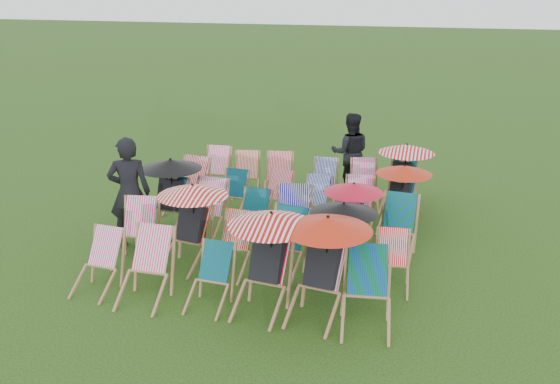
% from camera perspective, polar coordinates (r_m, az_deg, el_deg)
% --- Properties ---
extents(ground, '(100.00, 100.00, 0.00)m').
position_cam_1_polar(ground, '(10.79, -0.70, -4.85)').
color(ground, black).
rests_on(ground, ground).
extents(deckchair_0, '(0.64, 0.84, 0.87)m').
position_cam_1_polar(deckchair_0, '(9.51, -16.37, -6.25)').
color(deckchair_0, '#986C47').
rests_on(deckchair_0, ground).
extents(deckchair_1, '(0.66, 0.92, 0.99)m').
position_cam_1_polar(deckchair_1, '(9.05, -12.25, -6.81)').
color(deckchair_1, '#986C47').
rests_on(deckchair_1, ground).
extents(deckchair_2, '(0.60, 0.80, 0.84)m').
position_cam_1_polar(deckchair_2, '(8.79, -6.44, -7.84)').
color(deckchair_2, '#986C47').
rests_on(deckchair_2, ground).
extents(deckchair_3, '(1.18, 1.25, 1.40)m').
position_cam_1_polar(deckchair_3, '(8.49, -1.35, -6.31)').
color(deckchair_3, '#986C47').
rests_on(deckchair_3, ground).
extents(deckchair_4, '(1.19, 1.27, 1.42)m').
position_cam_1_polar(deckchair_4, '(8.34, 3.73, -6.77)').
color(deckchair_4, '#986C47').
rests_on(deckchair_4, ground).
extents(deckchair_5, '(0.77, 0.99, 1.00)m').
position_cam_1_polar(deckchair_5, '(8.27, 7.95, -9.09)').
color(deckchair_5, '#986C47').
rests_on(deckchair_5, ground).
extents(deckchair_6, '(0.77, 0.98, 0.97)m').
position_cam_1_polar(deckchair_6, '(10.29, -13.04, -3.66)').
color(deckchair_6, '#986C47').
rests_on(deckchair_6, ground).
extents(deckchair_7, '(1.11, 1.19, 1.32)m').
position_cam_1_polar(deckchair_7, '(9.92, -8.39, -2.90)').
color(deckchair_7, '#986C47').
rests_on(deckchair_7, ground).
extents(deckchair_8, '(0.67, 0.88, 0.90)m').
position_cam_1_polar(deckchair_8, '(9.70, -4.43, -4.88)').
color(deckchair_8, '#986C47').
rests_on(deckchair_8, ground).
extents(deckchair_9, '(0.79, 1.00, 0.99)m').
position_cam_1_polar(deckchair_9, '(9.56, 0.18, -4.86)').
color(deckchair_9, '#986C47').
rests_on(deckchair_9, ground).
extents(deckchair_10, '(1.02, 1.05, 1.21)m').
position_cam_1_polar(deckchair_10, '(9.40, 5.41, -4.46)').
color(deckchair_10, '#986C47').
rests_on(deckchair_10, ground).
extents(deckchair_11, '(0.60, 0.79, 0.82)m').
position_cam_1_polar(deckchair_11, '(9.35, 10.21, -6.37)').
color(deckchair_11, '#986C47').
rests_on(deckchair_11, ground).
extents(deckchair_12, '(1.11, 1.17, 1.32)m').
position_cam_1_polar(deckchair_12, '(11.33, -10.26, -0.18)').
color(deckchair_12, '#986C47').
rests_on(deckchair_12, ground).
extents(deckchair_13, '(0.71, 0.95, 0.99)m').
position_cam_1_polar(deckchair_13, '(10.98, -6.94, -1.76)').
color(deckchair_13, '#986C47').
rests_on(deckchair_13, ground).
extents(deckchair_14, '(0.61, 0.82, 0.86)m').
position_cam_1_polar(deckchair_14, '(10.78, -2.63, -2.40)').
color(deckchair_14, '#986C47').
rests_on(deckchair_14, ground).
extents(deckchair_15, '(0.82, 1.03, 1.00)m').
position_cam_1_polar(deckchair_15, '(10.50, 1.20, -2.58)').
color(deckchair_15, '#986C47').
rests_on(deckchair_15, ground).
extents(deckchair_16, '(0.99, 1.04, 1.17)m').
position_cam_1_polar(deckchair_16, '(10.39, 6.34, -2.25)').
color(deckchair_16, '#986C47').
rests_on(deckchair_16, ground).
extents(deckchair_17, '(0.71, 0.94, 0.97)m').
position_cam_1_polar(deckchair_17, '(10.38, 10.60, -3.28)').
color(deckchair_17, '#986C47').
rests_on(deckchair_17, ground).
extents(deckchair_18, '(0.79, 1.01, 1.02)m').
position_cam_1_polar(deckchair_18, '(12.26, -8.52, 0.49)').
color(deckchair_18, '#986C47').
rests_on(deckchair_18, ground).
extents(deckchair_19, '(0.60, 0.79, 0.82)m').
position_cam_1_polar(deckchair_19, '(12.04, -4.49, -0.20)').
color(deckchair_19, '#986C47').
rests_on(deckchair_19, ground).
extents(deckchair_20, '(0.69, 0.86, 0.85)m').
position_cam_1_polar(deckchair_20, '(11.84, -0.50, -0.39)').
color(deckchair_20, '#986C47').
rests_on(deckchair_20, ground).
extents(deckchair_21, '(0.66, 0.85, 0.85)m').
position_cam_1_polar(deckchair_21, '(11.56, 3.01, -0.92)').
color(deckchair_21, '#986C47').
rests_on(deckchair_21, ground).
extents(deckchair_22, '(0.64, 0.86, 0.89)m').
position_cam_1_polar(deckchair_22, '(11.45, 7.17, -1.13)').
color(deckchair_22, '#986C47').
rests_on(deckchair_22, ground).
extents(deckchair_23, '(1.00, 1.07, 1.19)m').
position_cam_1_polar(deckchair_23, '(11.43, 10.83, -0.40)').
color(deckchair_23, '#986C47').
rests_on(deckchair_23, ground).
extents(deckchair_24, '(0.64, 0.87, 0.92)m').
position_cam_1_polar(deckchair_24, '(13.35, -6.01, 1.93)').
color(deckchair_24, '#986C47').
rests_on(deckchair_24, ground).
extents(deckchair_25, '(0.72, 0.90, 0.88)m').
position_cam_1_polar(deckchair_25, '(13.09, -3.12, 1.55)').
color(deckchair_25, '#986C47').
rests_on(deckchair_25, ground).
extents(deckchair_26, '(0.71, 0.91, 0.92)m').
position_cam_1_polar(deckchair_26, '(12.83, -0.17, 1.33)').
color(deckchair_26, '#986C47').
rests_on(deckchair_26, ground).
extents(deckchair_27, '(0.59, 0.80, 0.85)m').
position_cam_1_polar(deckchair_27, '(12.70, 4.00, 0.92)').
color(deckchair_27, '#986C47').
rests_on(deckchair_27, ground).
extents(deckchair_28, '(0.73, 0.91, 0.89)m').
position_cam_1_polar(deckchair_28, '(12.60, 7.72, 0.73)').
color(deckchair_28, '#986C47').
rests_on(deckchair_28, ground).
extents(deckchair_29, '(1.09, 1.16, 1.30)m').
position_cam_1_polar(deckchair_29, '(12.45, 11.04, 1.48)').
color(deckchair_29, '#986C47').
rests_on(deckchair_29, ground).
extents(person_left, '(0.82, 0.68, 1.92)m').
position_cam_1_polar(person_left, '(10.71, -13.59, -0.07)').
color(person_left, black).
rests_on(person_left, ground).
extents(person_rear, '(0.94, 0.79, 1.70)m').
position_cam_1_polar(person_rear, '(13.30, 6.45, 3.61)').
color(person_rear, black).
rests_on(person_rear, ground).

